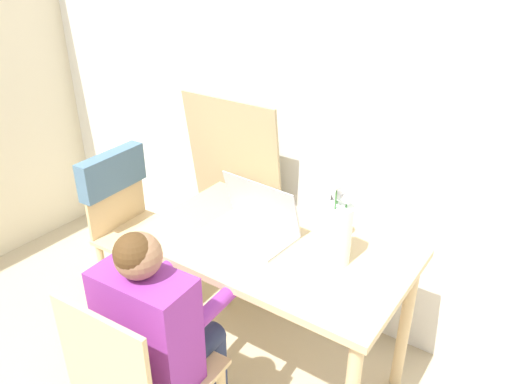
{
  "coord_description": "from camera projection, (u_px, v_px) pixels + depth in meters",
  "views": [
    {
      "loc": [
        0.67,
        0.21,
        1.82
      ],
      "look_at": [
        -0.37,
        1.7,
        0.9
      ],
      "focal_mm": 35.0,
      "sensor_mm": 36.0,
      "label": 1
    }
  ],
  "objects": [
    {
      "name": "chair_spare",
      "position": [
        126.0,
        206.0,
        2.59
      ],
      "size": [
        0.45,
        0.42,
        0.86
      ],
      "rotation": [
        0.0,
        0.0,
        1.62
      ],
      "color": "#D6B784",
      "rests_on": "ground_plane"
    },
    {
      "name": "cardboard_panel",
      "position": [
        238.0,
        200.0,
        2.66
      ],
      "size": [
        0.56,
        0.18,
        1.15
      ],
      "color": "tan",
      "rests_on": "ground_plane"
    },
    {
      "name": "person_seated",
      "position": [
        158.0,
        324.0,
        1.72
      ],
      "size": [
        0.37,
        0.44,
        1.03
      ],
      "rotation": [
        0.0,
        0.0,
        3.2
      ],
      "color": "purple",
      "rests_on": "ground_plane"
    },
    {
      "name": "wall_back",
      "position": [
        401.0,
        93.0,
        2.07
      ],
      "size": [
        6.4,
        0.05,
        2.5
      ],
      "color": "white",
      "rests_on": "ground_plane"
    },
    {
      "name": "dining_table",
      "position": [
        274.0,
        265.0,
        2.07
      ],
      "size": [
        1.09,
        0.65,
        0.72
      ],
      "color": "#D6B784",
      "rests_on": "ground_plane"
    },
    {
      "name": "flower_vase",
      "position": [
        337.0,
        232.0,
        1.85
      ],
      "size": [
        0.11,
        0.11,
        0.35
      ],
      "color": "silver",
      "rests_on": "dining_table"
    },
    {
      "name": "laptop",
      "position": [
        254.0,
        221.0,
        2.08
      ],
      "size": [
        0.38,
        0.25,
        0.23
      ],
      "rotation": [
        0.0,
        0.0,
        -0.07
      ],
      "color": "#B2B2B7",
      "rests_on": "dining_table"
    },
    {
      "name": "water_bottle",
      "position": [
        334.0,
        220.0,
        2.01
      ],
      "size": [
        0.07,
        0.07,
        0.2
      ],
      "color": "silver",
      "rests_on": "dining_table"
    }
  ]
}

